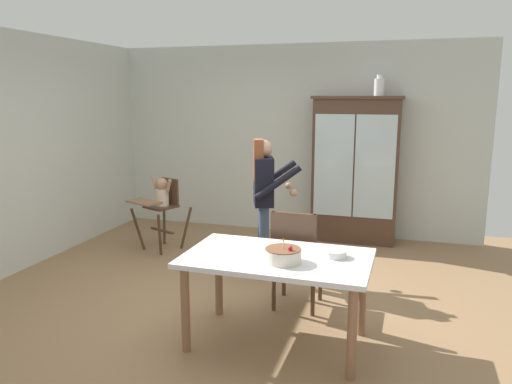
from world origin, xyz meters
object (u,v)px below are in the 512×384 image
ceramic_vase (379,87)px  birthday_cake (283,255)px  china_cabinet (355,170)px  dining_table (277,268)px  adult_person (264,191)px  dining_chair_far_side (296,253)px  high_chair_with_toddler (161,200)px  serving_bowl (335,253)px

ceramic_vase → birthday_cake: (-0.49, -3.22, -1.31)m
china_cabinet → dining_table: 3.12m
china_cabinet → birthday_cake: 3.23m
china_cabinet → ceramic_vase: (0.26, 0.00, 1.10)m
adult_person → dining_chair_far_side: 1.00m
high_chair_with_toddler → dining_chair_far_side: (2.06, -1.31, -0.10)m
dining_chair_far_side → high_chair_with_toddler: bearing=-31.1°
dining_chair_far_side → serving_bowl: bearing=129.4°
adult_person → serving_bowl: size_ratio=8.50×
adult_person → dining_chair_far_side: size_ratio=1.59×
china_cabinet → high_chair_with_toddler: china_cabinet is taller
adult_person → serving_bowl: 1.62m
ceramic_vase → serving_bowl: bearing=-92.4°
high_chair_with_toddler → serving_bowl: (2.49, -1.85, 0.11)m
china_cabinet → dining_chair_far_side: size_ratio=2.06×
birthday_cake → dining_chair_far_side: (-0.07, 0.78, -0.24)m
serving_bowl → dining_chair_far_side: bearing=128.2°
high_chair_with_toddler → dining_chair_far_side: dining_chair_far_side is taller
dining_table → dining_chair_far_side: (0.01, 0.66, -0.09)m
serving_bowl → dining_chair_far_side: (-0.43, 0.55, -0.21)m
high_chair_with_toddler → dining_table: high_chair_with_toddler is taller
ceramic_vase → birthday_cake: size_ratio=0.96×
serving_bowl → ceramic_vase: bearing=87.6°
china_cabinet → ceramic_vase: bearing=0.8°
china_cabinet → birthday_cake: (-0.22, -3.22, -0.20)m
dining_chair_far_side → adult_person: bearing=-54.0°
dining_table → ceramic_vase: bearing=79.6°
china_cabinet → birthday_cake: bearing=-94.0°
birthday_cake → serving_bowl: birthday_cake is taller
ceramic_vase → birthday_cake: bearing=-98.6°
high_chair_with_toddler → adult_person: (1.54, -0.56, 0.31)m
adult_person → dining_table: adult_person is taller
dining_table → china_cabinet: bearing=84.4°
ceramic_vase → dining_table: ceramic_vase is taller
dining_table → dining_chair_far_side: size_ratio=1.54×
adult_person → birthday_cake: 1.65m
adult_person → dining_table: (0.51, -1.40, -0.33)m
china_cabinet → birthday_cake: china_cabinet is taller
high_chair_with_toddler → adult_person: bearing=2.8°
china_cabinet → high_chair_with_toddler: 2.63m
china_cabinet → dining_table: bearing=-95.6°
high_chair_with_toddler → adult_person: 1.67m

